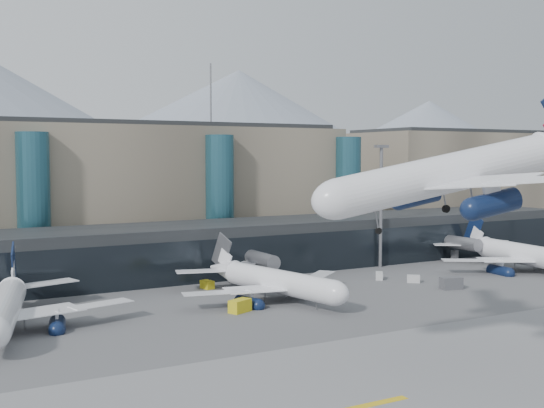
% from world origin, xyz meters
% --- Properties ---
extents(ground, '(900.00, 900.00, 0.00)m').
position_xyz_m(ground, '(0.00, 0.00, 0.00)').
color(ground, '#515154').
rests_on(ground, ground).
extents(runway_strip, '(400.00, 40.00, 0.04)m').
position_xyz_m(runway_strip, '(0.00, -15.00, 0.02)').
color(runway_strip, slate).
rests_on(runway_strip, ground).
extents(runway_markings, '(128.00, 1.00, 0.02)m').
position_xyz_m(runway_markings, '(-0.00, -15.00, 0.05)').
color(runway_markings, gold).
rests_on(runway_markings, ground).
extents(concourse, '(170.00, 27.00, 10.00)m').
position_xyz_m(concourse, '(-0.02, 57.73, 4.97)').
color(concourse, black).
rests_on(concourse, ground).
extents(terminal_main, '(130.00, 30.00, 31.00)m').
position_xyz_m(terminal_main, '(-25.00, 90.00, 15.44)').
color(terminal_main, gray).
rests_on(terminal_main, ground).
extents(terminal_east, '(70.00, 30.00, 31.00)m').
position_xyz_m(terminal_east, '(95.00, 90.00, 15.44)').
color(terminal_east, gray).
rests_on(terminal_east, ground).
extents(teal_towers, '(116.40, 19.40, 46.00)m').
position_xyz_m(teal_towers, '(-14.99, 74.01, 14.01)').
color(teal_towers, '#225160').
rests_on(teal_towers, ground).
extents(mountain_ridge, '(910.00, 400.00, 110.00)m').
position_xyz_m(mountain_ridge, '(15.97, 380.00, 45.74)').
color(mountain_ridge, gray).
rests_on(mountain_ridge, ground).
extents(lightmast_mid, '(3.00, 1.20, 25.60)m').
position_xyz_m(lightmast_mid, '(30.00, 48.00, 14.42)').
color(lightmast_mid, slate).
rests_on(lightmast_mid, ground).
extents(hero_jet, '(37.99, 37.69, 12.29)m').
position_xyz_m(hero_jet, '(-2.30, -9.69, 22.92)').
color(hero_jet, white).
rests_on(hero_jet, ground).
extents(jet_parked_left, '(34.76, 35.66, 11.47)m').
position_xyz_m(jet_parked_left, '(-45.86, 32.41, 4.34)').
color(jet_parked_left, white).
rests_on(jet_parked_left, ground).
extents(jet_parked_mid, '(33.33, 34.23, 11.01)m').
position_xyz_m(jet_parked_mid, '(-5.76, 32.35, 4.16)').
color(jet_parked_mid, white).
rests_on(jet_parked_mid, ground).
extents(jet_parked_right, '(37.42, 37.14, 12.11)m').
position_xyz_m(jet_parked_right, '(52.75, 32.50, 4.58)').
color(jet_parked_right, white).
rests_on(jet_parked_right, ground).
extents(veh_b, '(1.96, 2.72, 1.43)m').
position_xyz_m(veh_b, '(-11.14, 44.11, 0.72)').
color(veh_b, gold).
rests_on(veh_b, ground).
extents(veh_c, '(4.10, 2.79, 2.08)m').
position_xyz_m(veh_c, '(26.21, 23.11, 1.04)').
color(veh_c, '#4B4C50').
rests_on(veh_c, ground).
extents(veh_d, '(2.50, 2.73, 1.39)m').
position_xyz_m(veh_d, '(20.90, 36.60, 0.70)').
color(veh_d, beige).
rests_on(veh_d, ground).
extents(veh_g, '(2.67, 2.51, 1.36)m').
position_xyz_m(veh_g, '(24.50, 31.06, 0.68)').
color(veh_g, beige).
rests_on(veh_g, ground).
extents(veh_h, '(3.91, 3.08, 1.92)m').
position_xyz_m(veh_h, '(-14.08, 25.11, 0.96)').
color(veh_h, gold).
rests_on(veh_h, ground).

